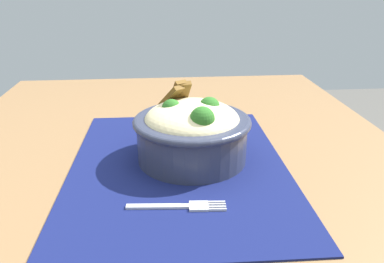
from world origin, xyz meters
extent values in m
cube|color=olive|center=(0.00, 0.00, 0.77)|extent=(1.21, 0.86, 0.03)
cylinder|color=brown|center=(-0.54, -0.37, 0.38)|extent=(0.04, 0.04, 0.75)
cylinder|color=brown|center=(-0.54, 0.37, 0.38)|extent=(0.04, 0.04, 0.75)
cube|color=#11194C|center=(-0.02, 0.01, 0.78)|extent=(0.48, 0.36, 0.00)
cylinder|color=#2D3347|center=(-0.04, 0.03, 0.82)|extent=(0.18, 0.18, 0.07)
torus|color=#2D3347|center=(-0.04, 0.03, 0.85)|extent=(0.20, 0.20, 0.01)
ellipsoid|color=beige|center=(-0.04, 0.03, 0.85)|extent=(0.21, 0.21, 0.06)
sphere|color=#296421|center=(-0.04, 0.06, 0.87)|extent=(0.04, 0.04, 0.04)
sphere|color=#296421|center=(-0.04, 0.00, 0.87)|extent=(0.03, 0.03, 0.03)
sphere|color=#296421|center=(0.01, 0.04, 0.87)|extent=(0.04, 0.04, 0.04)
cylinder|color=orange|center=(-0.08, 0.03, 0.87)|extent=(0.02, 0.03, 0.01)
cylinder|color=orange|center=(-0.03, 0.07, 0.87)|extent=(0.03, 0.04, 0.01)
cube|color=brown|center=(-0.09, 0.02, 0.88)|extent=(0.05, 0.03, 0.05)
cube|color=brown|center=(-0.08, 0.01, 0.88)|extent=(0.04, 0.04, 0.06)
cube|color=brown|center=(-0.08, 0.00, 0.88)|extent=(0.05, 0.05, 0.05)
cube|color=silver|center=(0.10, -0.03, 0.78)|extent=(0.01, 0.07, 0.00)
cube|color=silver|center=(0.11, 0.01, 0.78)|extent=(0.01, 0.01, 0.00)
cube|color=silver|center=(0.11, 0.03, 0.78)|extent=(0.02, 0.03, 0.00)
cube|color=silver|center=(0.12, 0.05, 0.78)|extent=(0.00, 0.02, 0.00)
cube|color=silver|center=(0.11, 0.05, 0.78)|extent=(0.00, 0.02, 0.00)
cube|color=silver|center=(0.11, 0.05, 0.78)|extent=(0.00, 0.02, 0.00)
cube|color=silver|center=(0.10, 0.05, 0.78)|extent=(0.00, 0.02, 0.00)
camera|label=1|loc=(0.55, -0.02, 1.08)|focal=35.82mm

